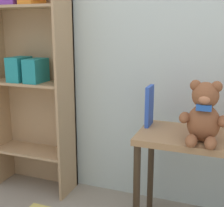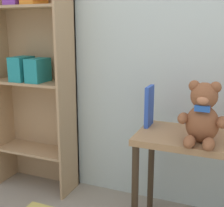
{
  "view_description": "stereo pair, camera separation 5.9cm",
  "coord_description": "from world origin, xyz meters",
  "px_view_note": "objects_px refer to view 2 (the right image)",
  "views": [
    {
      "loc": [
        0.43,
        -0.76,
        1.22
      ],
      "look_at": [
        -0.23,
        1.0,
        0.75
      ],
      "focal_mm": 50.0,
      "sensor_mm": 36.0,
      "label": 1
    },
    {
      "loc": [
        0.48,
        -0.74,
        1.22
      ],
      "look_at": [
        -0.23,
        1.0,
        0.75
      ],
      "focal_mm": 50.0,
      "sensor_mm": 36.0,
      "label": 2
    }
  ],
  "objects_px": {
    "display_table": "(199,154)",
    "teddy_bear": "(203,116)",
    "book_standing_blue": "(149,106)",
    "book_standing_red": "(203,110)",
    "bookshelf_side": "(34,69)"
  },
  "relations": [
    {
      "from": "display_table",
      "to": "book_standing_red",
      "type": "relative_size",
      "value": 2.66
    },
    {
      "from": "book_standing_blue",
      "to": "book_standing_red",
      "type": "bearing_deg",
      "value": -1.19
    },
    {
      "from": "bookshelf_side",
      "to": "book_standing_blue",
      "type": "xyz_separation_m",
      "value": [
        0.92,
        -0.13,
        -0.16
      ]
    },
    {
      "from": "display_table",
      "to": "book_standing_blue",
      "type": "xyz_separation_m",
      "value": [
        -0.32,
        0.08,
        0.23
      ]
    },
    {
      "from": "book_standing_blue",
      "to": "book_standing_red",
      "type": "distance_m",
      "value": 0.32
    },
    {
      "from": "teddy_bear",
      "to": "book_standing_blue",
      "type": "relative_size",
      "value": 1.32
    },
    {
      "from": "book_standing_blue",
      "to": "book_standing_red",
      "type": "xyz_separation_m",
      "value": [
        0.32,
        -0.01,
        0.01
      ]
    },
    {
      "from": "display_table",
      "to": "teddy_bear",
      "type": "height_order",
      "value": "teddy_bear"
    },
    {
      "from": "bookshelf_side",
      "to": "book_standing_red",
      "type": "relative_size",
      "value": 6.33
    },
    {
      "from": "bookshelf_side",
      "to": "teddy_bear",
      "type": "height_order",
      "value": "bookshelf_side"
    },
    {
      "from": "display_table",
      "to": "book_standing_red",
      "type": "xyz_separation_m",
      "value": [
        -0.0,
        0.07,
        0.23
      ]
    },
    {
      "from": "book_standing_red",
      "to": "bookshelf_side",
      "type": "bearing_deg",
      "value": 171.63
    },
    {
      "from": "display_table",
      "to": "book_standing_red",
      "type": "height_order",
      "value": "book_standing_red"
    },
    {
      "from": "display_table",
      "to": "teddy_bear",
      "type": "xyz_separation_m",
      "value": [
        0.02,
        -0.1,
        0.25
      ]
    },
    {
      "from": "book_standing_blue",
      "to": "book_standing_red",
      "type": "relative_size",
      "value": 0.94
    }
  ]
}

